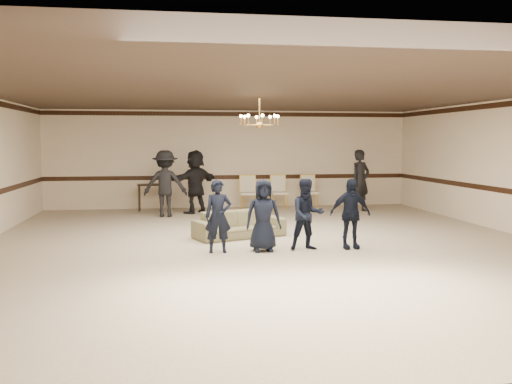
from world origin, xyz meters
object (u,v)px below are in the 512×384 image
settee (239,224)px  banquet_chair_mid (279,193)px  boy_a (218,216)px  adult_right (360,181)px  chandelier (259,111)px  boy_d (350,214)px  adult_mid (195,182)px  banquet_chair_left (249,193)px  banquet_chair_right (309,192)px  boy_c (307,214)px  console_table (154,197)px  adult_left (165,184)px  boy_b (263,215)px

settee → banquet_chair_mid: bearing=48.3°
settee → boy_a: bearing=-131.6°
boy_a → adult_right: bearing=48.4°
chandelier → boy_d: (1.62, -1.59, -2.15)m
boy_a → adult_mid: (-0.16, 6.17, 0.24)m
banquet_chair_left → banquet_chair_right: bearing=5.2°
boy_c → banquet_chair_right: boy_c is taller
banquet_chair_right → banquet_chair_mid: bearing=176.1°
boy_c → banquet_chair_right: bearing=73.2°
boy_c → console_table: boy_c is taller
adult_left → banquet_chair_left: (2.63, 1.32, -0.43)m
adult_left → adult_right: size_ratio=1.00×
chandelier → boy_b: chandelier is taller
boy_d → adult_left: adult_left is taller
chandelier → boy_a: (-1.08, -1.59, -2.15)m
boy_b → adult_left: (-1.96, 5.47, 0.24)m
boy_a → boy_b: 0.90m
banquet_chair_mid → banquet_chair_right: bearing=-0.6°
boy_b → adult_mid: 6.27m
boy_a → banquet_chair_right: bearing=61.2°
console_table → banquet_chair_right: bearing=-7.6°
settee → console_table: size_ratio=2.03×
adult_left → adult_right: same height
chandelier → banquet_chair_left: (0.49, 5.21, -2.34)m
boy_c → banquet_chair_mid: (0.77, 6.80, -0.18)m
banquet_chair_right → chandelier: bearing=-119.5°
boy_c → adult_mid: (-1.96, 6.17, 0.24)m
boy_a → banquet_chair_left: 6.98m
boy_c → adult_left: (-2.86, 5.47, 0.24)m
adult_right → console_table: 6.51m
chandelier → banquet_chair_left: chandelier is taller
boy_b → adult_mid: (-1.06, 6.17, 0.24)m
chandelier → adult_left: size_ratio=0.49×
boy_b → adult_mid: size_ratio=0.75×
adult_mid → console_table: bearing=-69.9°
adult_right → banquet_chair_right: size_ratio=1.80×
boy_d → banquet_chair_left: (-1.13, 6.80, -0.18)m
console_table → boy_b: bearing=-76.9°
boy_d → adult_left: (-3.76, 5.47, 0.24)m
settee → console_table: bearing=90.1°
adult_left → console_table: (-0.37, 1.52, -0.54)m
boy_c → settee: (-1.17, 1.67, -0.42)m
boy_d → banquet_chair_mid: boy_d is taller
banquet_chair_left → banquet_chair_right: same height
boy_c → adult_right: size_ratio=0.75×
boy_a → adult_left: bearing=99.9°
adult_right → banquet_chair_left: bearing=137.0°
boy_d → console_table: size_ratio=1.42×
adult_mid → adult_right: same height
banquet_chair_right → boy_b: bearing=-115.4°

